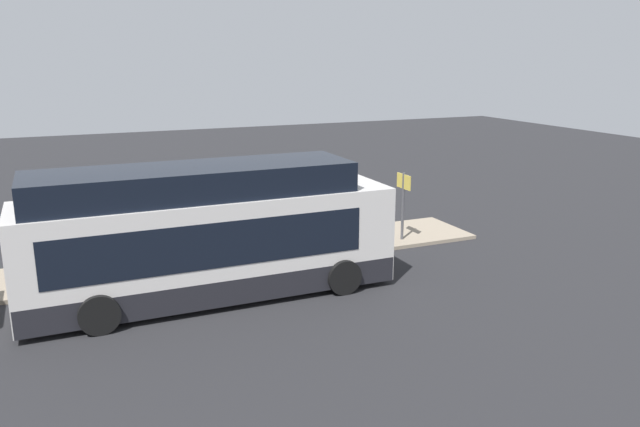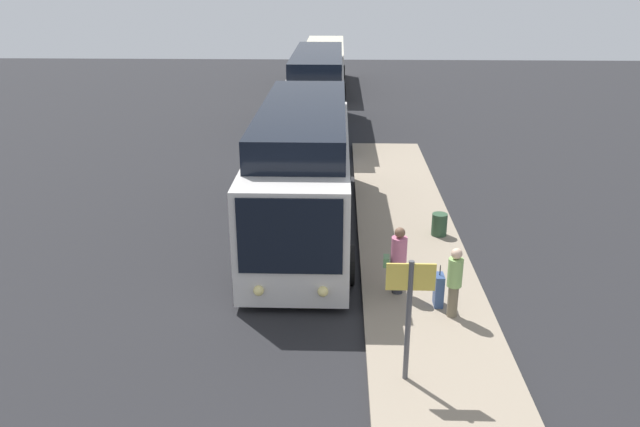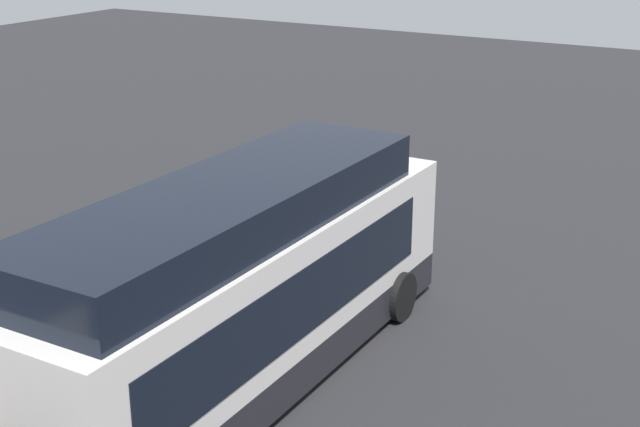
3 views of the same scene
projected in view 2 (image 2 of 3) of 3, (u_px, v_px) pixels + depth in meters
name	position (u px, v px, depth m)	size (l,w,h in m)	color
ground	(304.00, 232.00, 18.53)	(80.00, 80.00, 0.00)	#232326
platform	(407.00, 231.00, 18.42)	(20.00, 2.90, 0.13)	gray
bus_lead	(303.00, 176.00, 18.19)	(10.17, 2.89, 3.69)	silver
bus_second	(318.00, 97.00, 29.40)	(10.67, 2.73, 3.80)	#B2ADA8
bus_third	(324.00, 66.00, 41.45)	(12.16, 2.81, 2.86)	beige
passenger_boarding	(455.00, 279.00, 13.44)	(0.44, 0.44, 1.62)	#6B604C
passenger_waiting	(398.00, 258.00, 14.45)	(0.39, 0.56, 1.66)	#2D2D33
suitcase	(439.00, 290.00, 14.07)	(0.37, 0.20, 1.00)	#334C7F
sign_post	(409.00, 303.00, 11.07)	(0.10, 0.87, 2.41)	#4C4C51
trash_bin	(439.00, 224.00, 17.90)	(0.44, 0.44, 0.65)	#2D4C33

